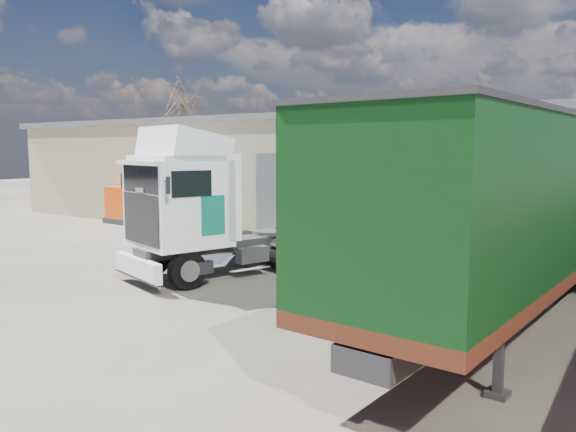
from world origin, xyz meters
The scene contains 8 objects.
ground centered at (0.00, 0.00, 0.00)m, with size 120.00×120.00×0.00m, color black.
warehouse centered at (-6.00, 16.00, 2.66)m, with size 30.60×12.60×5.42m.
bare_tree centered at (-18.00, 20.00, 7.92)m, with size 4.00×4.00×9.60m.
tractor_unit centered at (-0.48, 2.59, 1.84)m, with size 4.35×6.85×4.38m.
box_trailer centered at (8.14, 3.17, 2.68)m, with size 4.01×13.42×4.39m.
panel_van centered at (-7.05, 8.97, 1.04)m, with size 3.05×5.25×2.01m.
orange_skip centered at (-11.59, 9.80, 0.82)m, with size 3.15×2.11×1.88m.
gravel_heap centered at (-2.75, 5.57, 0.46)m, with size 6.09×5.50×0.98m.
Camera 1 is at (10.52, -9.73, 3.71)m, focal length 35.00 mm.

